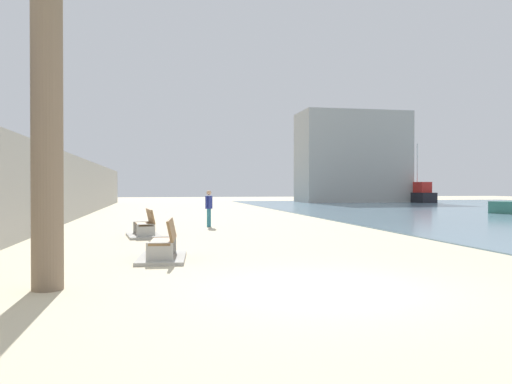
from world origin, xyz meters
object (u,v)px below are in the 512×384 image
Objects in this scene: bench_far at (145,230)px; boat_outer at (419,195)px; bench_near at (163,250)px; person_walking at (209,206)px.

bench_far is 43.57m from boat_outer.
bench_far is (-0.57, 5.83, 0.00)m from bench_near.
person_walking reaches higher than bench_far.
boat_outer is at bearing 48.95° from bench_far.
boat_outer is at bearing 54.06° from bench_near.
bench_far is at bearing -124.15° from person_walking.
bench_near is 0.34× the size of boat_outer.
bench_far is 1.39× the size of person_walking.
person_walking is at bearing -131.89° from boat_outer.
boat_outer reaches higher than person_walking.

